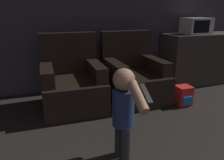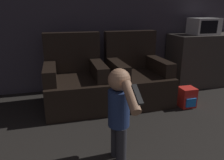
{
  "view_description": "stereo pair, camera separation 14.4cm",
  "coord_description": "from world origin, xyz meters",
  "px_view_note": "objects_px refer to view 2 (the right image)",
  "views": [
    {
      "loc": [
        -0.39,
        0.87,
        1.32
      ],
      "look_at": [
        0.35,
        3.1,
        0.56
      ],
      "focal_mm": 35.0,
      "sensor_mm": 36.0,
      "label": 1
    },
    {
      "loc": [
        -0.25,
        0.82,
        1.32
      ],
      "look_at": [
        0.35,
        3.1,
        0.56
      ],
      "focal_mm": 35.0,
      "sensor_mm": 36.0,
      "label": 2
    }
  ],
  "objects_px": {
    "armchair_left": "(75,83)",
    "person_toddler": "(119,109)",
    "toy_backpack": "(187,97)",
    "armchair_right": "(136,78)",
    "microwave": "(204,26)"
  },
  "relations": [
    {
      "from": "toy_backpack",
      "to": "armchair_right",
      "type": "bearing_deg",
      "value": 141.69
    },
    {
      "from": "armchair_left",
      "to": "toy_backpack",
      "type": "relative_size",
      "value": 3.61
    },
    {
      "from": "armchair_right",
      "to": "toy_backpack",
      "type": "relative_size",
      "value": 3.61
    },
    {
      "from": "armchair_right",
      "to": "toy_backpack",
      "type": "height_order",
      "value": "armchair_right"
    },
    {
      "from": "armchair_right",
      "to": "microwave",
      "type": "bearing_deg",
      "value": 13.58
    },
    {
      "from": "armchair_right",
      "to": "person_toddler",
      "type": "bearing_deg",
      "value": -117.93
    },
    {
      "from": "microwave",
      "to": "person_toddler",
      "type": "bearing_deg",
      "value": -140.14
    },
    {
      "from": "toy_backpack",
      "to": "armchair_left",
      "type": "bearing_deg",
      "value": 162.86
    },
    {
      "from": "armchair_right",
      "to": "microwave",
      "type": "height_order",
      "value": "microwave"
    },
    {
      "from": "toy_backpack",
      "to": "microwave",
      "type": "xyz_separation_m",
      "value": [
        0.75,
        0.82,
        0.91
      ]
    },
    {
      "from": "armchair_right",
      "to": "toy_backpack",
      "type": "xyz_separation_m",
      "value": [
        0.59,
        -0.47,
        -0.2
      ]
    },
    {
      "from": "toy_backpack",
      "to": "person_toddler",
      "type": "bearing_deg",
      "value": -145.75
    },
    {
      "from": "armchair_left",
      "to": "person_toddler",
      "type": "xyz_separation_m",
      "value": [
        0.25,
        -1.33,
        0.18
      ]
    },
    {
      "from": "person_toddler",
      "to": "microwave",
      "type": "xyz_separation_m",
      "value": [
        2.01,
        1.68,
        0.54
      ]
    },
    {
      "from": "microwave",
      "to": "armchair_left",
      "type": "bearing_deg",
      "value": -171.17
    }
  ]
}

